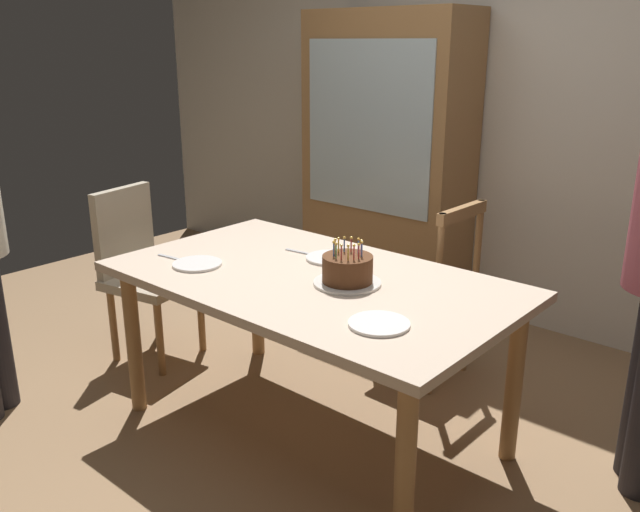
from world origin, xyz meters
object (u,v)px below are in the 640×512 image
at_px(dining_table, 311,294).
at_px(plate_near_guest, 379,324).
at_px(china_cabinet, 387,162).
at_px(plate_far_side, 330,258).
at_px(plate_near_celebrant, 197,264).
at_px(chair_upholstered, 141,264).
at_px(birthday_cake, 347,271).
at_px(chair_spindle_back, 428,293).

bearing_deg(dining_table, plate_near_guest, -23.47).
xyz_separation_m(dining_table, china_cabinet, (-0.73, 1.56, 0.28)).
bearing_deg(plate_far_side, plate_near_celebrant, -130.82).
relative_size(chair_upholstered, china_cabinet, 0.50).
xyz_separation_m(plate_near_guest, china_cabinet, (-1.25, 1.78, 0.19)).
xyz_separation_m(plate_near_celebrant, plate_far_side, (0.39, 0.45, 0.00)).
xyz_separation_m(birthday_cake, chair_spindle_back, (-0.10, 0.80, -0.36)).
distance_m(plate_far_side, china_cabinet, 1.49).
xyz_separation_m(birthday_cake, china_cabinet, (-0.90, 1.53, 0.14)).
relative_size(dining_table, plate_near_celebrant, 7.89).
xyz_separation_m(birthday_cake, plate_far_side, (-0.26, 0.20, -0.05)).
relative_size(birthday_cake, plate_far_side, 1.27).
bearing_deg(plate_far_side, plate_near_guest, -36.66).
distance_m(plate_near_celebrant, plate_near_guest, 1.00).
distance_m(plate_near_guest, china_cabinet, 2.18).
height_order(dining_table, plate_near_celebrant, plate_near_celebrant).
height_order(dining_table, plate_far_side, plate_far_side).
distance_m(plate_near_celebrant, plate_far_side, 0.60).
height_order(plate_far_side, chair_spindle_back, chair_spindle_back).
height_order(plate_near_celebrant, china_cabinet, china_cabinet).
bearing_deg(chair_spindle_back, plate_near_celebrant, -118.08).
bearing_deg(china_cabinet, chair_upholstered, -108.75).
relative_size(plate_far_side, china_cabinet, 0.12).
distance_m(birthday_cake, china_cabinet, 1.79).
relative_size(chair_spindle_back, china_cabinet, 0.50).
distance_m(birthday_cake, plate_far_side, 0.34).
distance_m(plate_near_celebrant, china_cabinet, 1.81).
distance_m(birthday_cake, chair_spindle_back, 0.88).
bearing_deg(birthday_cake, plate_near_celebrant, -159.09).
relative_size(chair_spindle_back, chair_upholstered, 1.00).
height_order(plate_far_side, plate_near_guest, same).
bearing_deg(chair_spindle_back, dining_table, -95.66).
xyz_separation_m(chair_spindle_back, china_cabinet, (-0.81, 0.74, 0.49)).
relative_size(dining_table, plate_near_guest, 7.89).
bearing_deg(chair_upholstered, plate_near_guest, -7.08).
xyz_separation_m(dining_table, plate_near_celebrant, (-0.48, -0.23, 0.09)).
distance_m(plate_near_celebrant, chair_spindle_back, 1.23).
bearing_deg(birthday_cake, chair_spindle_back, 96.87).
relative_size(dining_table, china_cabinet, 0.91).
bearing_deg(plate_far_side, chair_upholstered, -168.78).
xyz_separation_m(plate_near_guest, chair_upholstered, (-1.78, 0.22, -0.23)).
xyz_separation_m(birthday_cake, chair_upholstered, (-1.43, -0.03, -0.28)).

